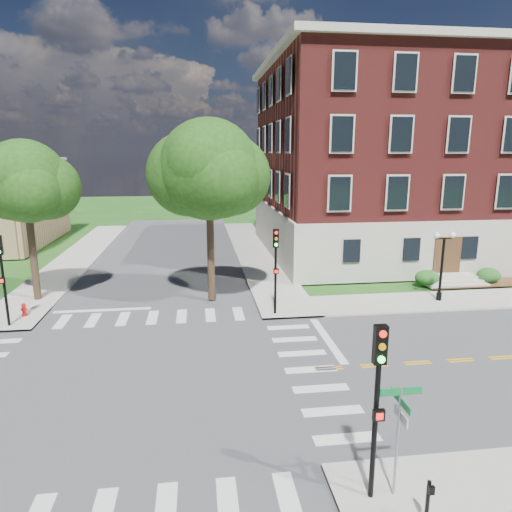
{
  "coord_description": "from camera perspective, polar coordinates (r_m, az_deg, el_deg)",
  "views": [
    {
      "loc": [
        2.62,
        -17.27,
        9.0
      ],
      "look_at": [
        5.89,
        7.88,
        3.2
      ],
      "focal_mm": 32.0,
      "sensor_mm": 36.0,
      "label": 1
    }
  ],
  "objects": [
    {
      "name": "ground",
      "position": [
        19.65,
        -14.72,
        -14.83
      ],
      "size": [
        160.0,
        160.0,
        0.0
      ],
      "primitive_type": "plane",
      "color": "#1C4E16",
      "rests_on": "ground"
    },
    {
      "name": "road_ew",
      "position": [
        19.65,
        -14.72,
        -14.82
      ],
      "size": [
        90.0,
        12.0,
        0.01
      ],
      "primitive_type": "cube",
      "color": "#3D3D3F",
      "rests_on": "ground"
    },
    {
      "name": "road_ns",
      "position": [
        19.65,
        -14.72,
        -14.82
      ],
      "size": [
        12.0,
        90.0,
        0.01
      ],
      "primitive_type": "cube",
      "color": "#3D3D3F",
      "rests_on": "ground"
    },
    {
      "name": "sidewalk_ne",
      "position": [
        36.17,
        13.49,
        -1.79
      ],
      "size": [
        34.0,
        34.0,
        0.12
      ],
      "color": "#9E9B93",
      "rests_on": "ground"
    },
    {
      "name": "crosswalk_east",
      "position": [
        20.01,
        6.84,
        -13.95
      ],
      "size": [
        2.2,
        10.2,
        0.02
      ],
      "primitive_type": null,
      "color": "silver",
      "rests_on": "ground"
    },
    {
      "name": "stop_bar_east",
      "position": [
        23.03,
        8.92,
        -10.29
      ],
      "size": [
        0.4,
        5.5,
        0.0
      ],
      "primitive_type": "cube",
      "color": "silver",
      "rests_on": "ground"
    },
    {
      "name": "main_building",
      "position": [
        44.71,
        21.57,
        11.16
      ],
      "size": [
        30.6,
        22.4,
        16.5
      ],
      "color": "beige",
      "rests_on": "ground"
    },
    {
      "name": "tree_c",
      "position": [
        30.18,
        -26.91,
        8.27
      ],
      "size": [
        4.86,
        4.86,
        9.64
      ],
      "color": "black",
      "rests_on": "ground"
    },
    {
      "name": "tree_d",
      "position": [
        27.02,
        -5.91,
        10.66
      ],
      "size": [
        5.9,
        5.9,
        10.84
      ],
      "color": "black",
      "rests_on": "ground"
    },
    {
      "name": "traffic_signal_se",
      "position": [
        12.23,
        14.94,
        -15.99
      ],
      "size": [
        0.33,
        0.36,
        4.8
      ],
      "color": "black",
      "rests_on": "ground"
    },
    {
      "name": "traffic_signal_ne",
      "position": [
        25.03,
        2.47,
        -0.56
      ],
      "size": [
        0.35,
        0.4,
        4.8
      ],
      "color": "black",
      "rests_on": "ground"
    },
    {
      "name": "traffic_signal_nw",
      "position": [
        26.59,
        -29.17,
        -1.42
      ],
      "size": [
        0.35,
        0.4,
        4.8
      ],
      "color": "black",
      "rests_on": "ground"
    },
    {
      "name": "twin_lamp_west",
      "position": [
        29.66,
        22.24,
        -0.71
      ],
      "size": [
        1.36,
        0.36,
        4.23
      ],
      "color": "black",
      "rests_on": "ground"
    },
    {
      "name": "street_sign_pole",
      "position": [
        12.91,
        17.46,
        -19.0
      ],
      "size": [
        1.1,
        1.1,
        3.1
      ],
      "color": "gray",
      "rests_on": "ground"
    },
    {
      "name": "push_button_post",
      "position": [
        13.15,
        20.71,
        -26.69
      ],
      "size": [
        0.14,
        0.21,
        1.2
      ],
      "color": "black",
      "rests_on": "ground"
    },
    {
      "name": "fire_hydrant",
      "position": [
        28.44,
        -26.99,
        -6.04
      ],
      "size": [
        0.35,
        0.35,
        0.75
      ],
      "color": "#AF0F0D",
      "rests_on": "ground"
    }
  ]
}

